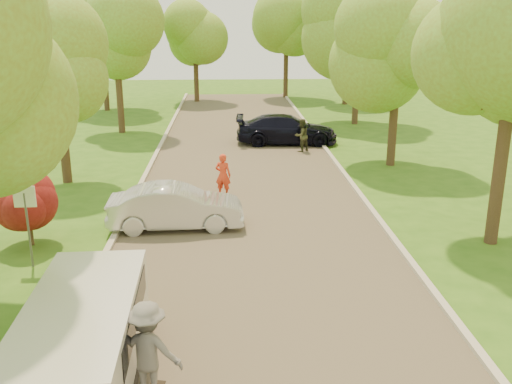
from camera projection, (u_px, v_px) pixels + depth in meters
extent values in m
plane|color=#2E5E16|center=(266.00, 345.00, 11.26)|extent=(100.00, 100.00, 0.00)
cube|color=#4C4438|center=(250.00, 212.00, 18.90)|extent=(8.00, 60.00, 0.01)
cube|color=#B2AD9E|center=(127.00, 213.00, 18.68)|extent=(0.18, 60.00, 0.12)
cube|color=#B2AD9E|center=(370.00, 208.00, 19.08)|extent=(0.18, 60.00, 0.12)
cylinder|color=#59595E|center=(29.00, 230.00, 14.50)|extent=(0.06, 0.06, 2.00)
cube|color=white|center=(24.00, 197.00, 14.24)|extent=(0.55, 0.04, 0.55)
cylinder|color=#382619|center=(31.00, 233.00, 16.10)|extent=(0.12, 0.12, 0.70)
sphere|color=#590F0F|center=(28.00, 208.00, 15.88)|extent=(1.70, 1.70, 1.70)
cylinder|color=#382619|center=(64.00, 143.00, 21.91)|extent=(0.36, 0.36, 3.15)
sphere|color=olive|center=(56.00, 67.00, 21.08)|extent=(4.20, 4.20, 4.20)
sphere|color=olive|center=(72.00, 50.00, 20.92)|extent=(3.15, 3.15, 3.15)
cylinder|color=#382619|center=(120.00, 98.00, 31.38)|extent=(0.36, 0.36, 3.83)
sphere|color=olive|center=(115.00, 35.00, 30.39)|extent=(4.80, 4.80, 4.80)
sphere|color=olive|center=(128.00, 21.00, 30.21)|extent=(3.60, 3.60, 3.60)
cylinder|color=#382619|center=(499.00, 178.00, 15.80)|extent=(0.36, 0.36, 3.83)
cylinder|color=#382619|center=(393.00, 127.00, 24.44)|extent=(0.36, 0.36, 3.38)
sphere|color=olive|center=(398.00, 55.00, 23.55)|extent=(4.40, 4.40, 4.40)
sphere|color=olive|center=(415.00, 38.00, 23.39)|extent=(3.30, 3.30, 3.30)
cylinder|color=#382619|center=(356.00, 90.00, 33.91)|extent=(0.36, 0.36, 4.05)
sphere|color=olive|center=(359.00, 27.00, 32.86)|extent=(5.20, 5.20, 5.20)
sphere|color=olive|center=(374.00, 13.00, 32.66)|extent=(3.90, 3.90, 3.90)
cylinder|color=#382619|center=(105.00, 84.00, 38.93)|extent=(0.36, 0.36, 3.60)
sphere|color=olive|center=(101.00, 34.00, 37.96)|extent=(5.00, 5.00, 5.00)
sphere|color=olive|center=(112.00, 22.00, 37.77)|extent=(3.75, 3.75, 3.75)
cylinder|color=#382619|center=(346.00, 78.00, 41.63)|extent=(0.36, 0.36, 3.83)
sphere|color=olive|center=(348.00, 30.00, 40.62)|extent=(5.00, 5.00, 5.00)
sphere|color=olive|center=(359.00, 19.00, 40.44)|extent=(3.75, 3.75, 3.75)
cylinder|color=#382619|center=(196.00, 79.00, 43.07)|extent=(0.36, 0.36, 3.38)
sphere|color=olive|center=(195.00, 36.00, 42.15)|extent=(4.80, 4.80, 4.80)
sphere|color=olive|center=(204.00, 26.00, 41.97)|extent=(3.60, 3.60, 3.60)
cylinder|color=#382619|center=(286.00, 75.00, 45.29)|extent=(0.36, 0.36, 3.60)
sphere|color=olive|center=(286.00, 32.00, 44.31)|extent=(5.00, 5.00, 5.00)
sphere|color=olive|center=(296.00, 22.00, 44.13)|extent=(3.75, 3.75, 3.75)
cube|color=silver|center=(82.00, 344.00, 9.60)|extent=(1.90, 4.49, 1.52)
cube|color=black|center=(86.00, 377.00, 9.79)|extent=(1.92, 4.58, 0.28)
cube|color=black|center=(83.00, 318.00, 9.72)|extent=(1.88, 3.20, 0.51)
cylinder|color=black|center=(60.00, 332.00, 11.13)|extent=(0.24, 0.62, 0.61)
cylinder|color=black|center=(141.00, 329.00, 11.26)|extent=(0.24, 0.62, 0.61)
imported|color=silver|center=(176.00, 207.00, 17.31)|extent=(4.14, 1.59, 1.35)
imported|color=black|center=(287.00, 129.00, 28.88)|extent=(5.18, 2.30, 1.48)
imported|color=slate|center=(148.00, 351.00, 9.30)|extent=(1.23, 0.85, 1.74)
imported|color=red|center=(223.00, 175.00, 20.38)|extent=(0.66, 0.53, 1.57)
imported|color=#333620|center=(301.00, 135.00, 27.15)|extent=(0.97, 0.93, 1.58)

